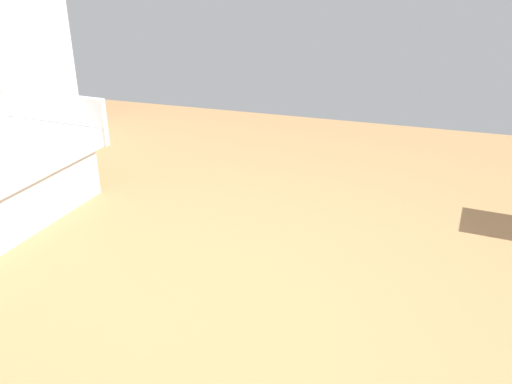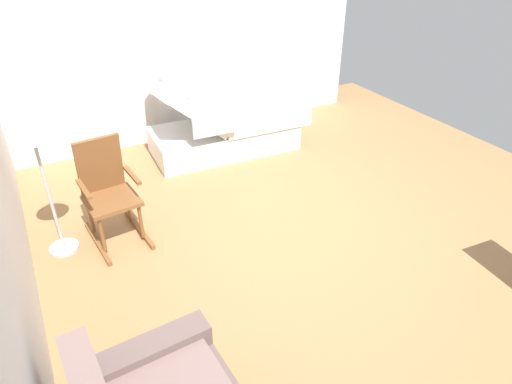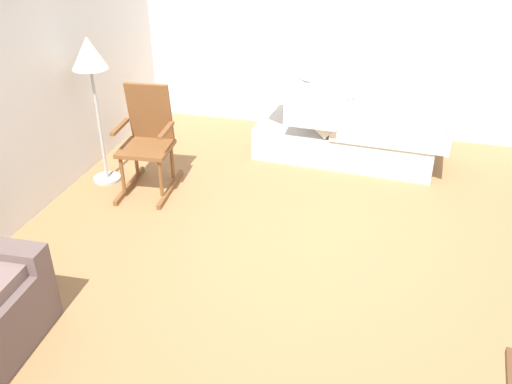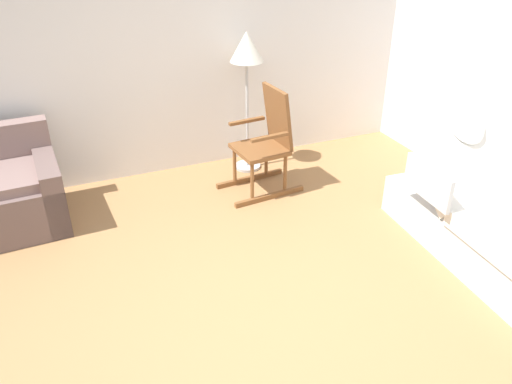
{
  "view_description": "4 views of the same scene",
  "coord_description": "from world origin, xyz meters",
  "views": [
    {
      "loc": [
        -0.7,
        2.21,
        1.71
      ],
      "look_at": [
        -0.1,
        0.33,
        0.82
      ],
      "focal_mm": 37.93,
      "sensor_mm": 36.0,
      "label": 1
    },
    {
      "loc": [
        -3.08,
        2.21,
        2.81
      ],
      "look_at": [
        0.03,
        0.52,
        0.61
      ],
      "focal_mm": 31.55,
      "sensor_mm": 36.0,
      "label": 2
    },
    {
      "loc": [
        -3.62,
        -0.59,
        2.68
      ],
      "look_at": [
        -0.15,
        0.34,
        0.67
      ],
      "focal_mm": 38.46,
      "sensor_mm": 36.0,
      "label": 3
    },
    {
      "loc": [
        -1.04,
        -2.54,
        2.54
      ],
      "look_at": [
        0.19,
        0.38,
        0.77
      ],
      "focal_mm": 36.03,
      "sensor_mm": 36.0,
      "label": 4
    }
  ],
  "objects": [
    {
      "name": "floor_lamp",
      "position": [
        0.86,
        2.21,
        1.23
      ],
      "size": [
        0.34,
        0.34,
        1.48
      ],
      "color": "#B2B5BA",
      "rests_on": "ground"
    },
    {
      "name": "rocking_chair",
      "position": [
        0.86,
        1.7,
        0.5
      ],
      "size": [
        0.8,
        0.54,
        1.05
      ],
      "color": "brown",
      "rests_on": "ground"
    },
    {
      "name": "ground_plane",
      "position": [
        0.0,
        0.0,
        0.0
      ],
      "size": [
        7.05,
        7.05,
        0.0
      ],
      "primitive_type": "plane",
      "color": "#9E7247"
    },
    {
      "name": "hospital_bed",
      "position": [
        2.09,
        -0.12,
        0.32
      ],
      "size": [
        1.1,
        2.11,
        1.2
      ],
      "color": "silver",
      "rests_on": "ground"
    },
    {
      "name": "side_wall",
      "position": [
        2.87,
        0.0,
        1.35
      ],
      "size": [
        0.1,
        5.21,
        2.7
      ],
      "primitive_type": "cube",
      "color": "white",
      "rests_on": "ground"
    }
  ]
}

